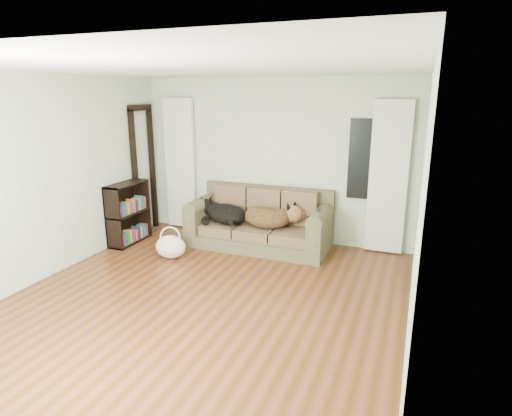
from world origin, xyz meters
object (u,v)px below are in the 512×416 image
(bookshelf, at_px, (128,212))
(dog_shepherd, at_px, (270,218))
(tote_bag, at_px, (171,247))
(sofa, at_px, (259,219))
(dog_black_lab, at_px, (224,215))

(bookshelf, bearing_deg, dog_shepherd, 8.17)
(dog_shepherd, height_order, tote_bag, dog_shepherd)
(sofa, height_order, bookshelf, bookshelf)
(tote_bag, distance_m, bookshelf, 1.11)
(tote_bag, bearing_deg, dog_shepherd, 36.06)
(tote_bag, relative_size, bookshelf, 0.47)
(bookshelf, bearing_deg, sofa, 10.08)
(dog_black_lab, bearing_deg, sofa, 34.76)
(dog_shepherd, distance_m, bookshelf, 2.29)
(dog_shepherd, bearing_deg, tote_bag, 42.29)
(dog_black_lab, bearing_deg, bookshelf, -133.12)
(sofa, relative_size, dog_black_lab, 2.98)
(dog_shepherd, xyz_separation_m, tote_bag, (-1.23, -0.89, -0.33))
(bookshelf, bearing_deg, tote_bag, -25.07)
(sofa, bearing_deg, dog_shepherd, -7.58)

